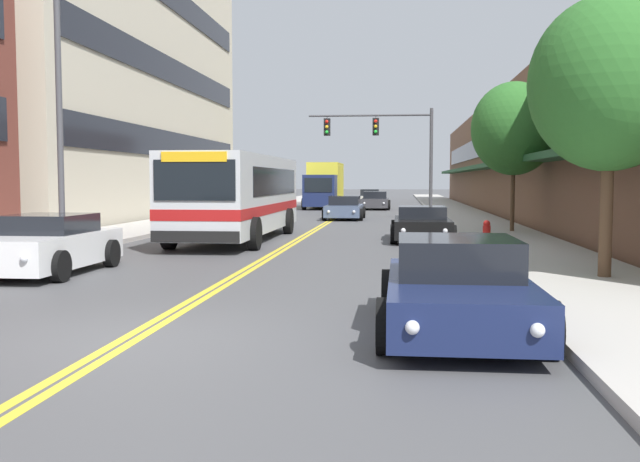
% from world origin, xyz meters
% --- Properties ---
extents(ground_plane, '(240.00, 240.00, 0.00)m').
position_xyz_m(ground_plane, '(0.00, 37.00, 0.00)').
color(ground_plane, '#4C4C4F').
extents(sidewalk_left, '(3.34, 106.00, 0.15)m').
position_xyz_m(sidewalk_left, '(-7.17, 37.00, 0.08)').
color(sidewalk_left, '#B2ADA5').
rests_on(sidewalk_left, ground_plane).
extents(sidewalk_right, '(3.34, 106.00, 0.15)m').
position_xyz_m(sidewalk_right, '(7.17, 37.00, 0.08)').
color(sidewalk_right, '#B2ADA5').
rests_on(sidewalk_right, ground_plane).
extents(centre_line, '(0.34, 106.00, 0.01)m').
position_xyz_m(centre_line, '(0.00, 37.00, 0.00)').
color(centre_line, yellow).
rests_on(centre_line, ground_plane).
extents(office_tower_left, '(12.08, 28.97, 24.47)m').
position_xyz_m(office_tower_left, '(-15.08, 29.98, 12.23)').
color(office_tower_left, beige).
rests_on(office_tower_left, ground_plane).
extents(storefront_row_right, '(9.10, 68.00, 7.12)m').
position_xyz_m(storefront_row_right, '(13.07, 37.00, 3.56)').
color(storefront_row_right, brown).
rests_on(storefront_row_right, ground_plane).
extents(city_bus, '(2.93, 10.80, 2.92)m').
position_xyz_m(city_bus, '(-2.10, 15.60, 1.66)').
color(city_bus, silver).
rests_on(city_bus, ground_plane).
extents(car_beige_parked_left_near, '(2.17, 4.22, 1.32)m').
position_xyz_m(car_beige_parked_left_near, '(-4.33, 32.83, 0.62)').
color(car_beige_parked_left_near, '#BCAD89').
rests_on(car_beige_parked_left_near, ground_plane).
extents(car_white_parked_left_mid, '(2.19, 4.37, 1.33)m').
position_xyz_m(car_white_parked_left_mid, '(-4.38, 6.13, 0.63)').
color(car_white_parked_left_mid, white).
rests_on(car_white_parked_left_mid, ground_plane).
extents(car_navy_parked_right_foreground, '(2.14, 4.54, 1.30)m').
position_xyz_m(car_navy_parked_right_foreground, '(4.33, 0.86, 0.60)').
color(car_navy_parked_right_foreground, '#19234C').
rests_on(car_navy_parked_right_foreground, ground_plane).
extents(car_black_parked_right_mid, '(2.14, 4.57, 1.19)m').
position_xyz_m(car_black_parked_right_mid, '(4.32, 15.85, 0.57)').
color(car_black_parked_right_mid, black).
rests_on(car_black_parked_right_mid, ground_plane).
extents(car_slate_blue_moving_lead, '(2.11, 4.51, 1.26)m').
position_xyz_m(car_slate_blue_moving_lead, '(0.61, 29.19, 0.58)').
color(car_slate_blue_moving_lead, '#475675').
rests_on(car_slate_blue_moving_lead, ground_plane).
extents(car_dark_grey_moving_second, '(2.18, 4.41, 1.29)m').
position_xyz_m(car_dark_grey_moving_second, '(1.81, 42.34, 0.60)').
color(car_dark_grey_moving_second, '#38383D').
rests_on(car_dark_grey_moving_second, ground_plane).
extents(car_silver_moving_third, '(1.97, 4.33, 1.37)m').
position_xyz_m(car_silver_moving_third, '(1.17, 48.85, 0.63)').
color(car_silver_moving_third, '#B7B7BC').
rests_on(car_silver_moving_third, ground_plane).
extents(box_truck, '(2.59, 7.87, 3.40)m').
position_xyz_m(box_truck, '(-2.02, 44.05, 1.70)').
color(box_truck, '#19234C').
rests_on(box_truck, ground_plane).
extents(traffic_signal_mast, '(6.62, 0.38, 5.90)m').
position_xyz_m(traffic_signal_mast, '(2.85, 29.31, 4.23)').
color(traffic_signal_mast, '#47474C').
rests_on(traffic_signal_mast, ground_plane).
extents(street_lamp_left_near, '(2.07, 0.28, 7.18)m').
position_xyz_m(street_lamp_left_near, '(-5.01, 8.81, 4.30)').
color(street_lamp_left_near, '#47474C').
rests_on(street_lamp_left_near, ground_plane).
extents(street_tree_right_near, '(3.18, 3.18, 5.61)m').
position_xyz_m(street_tree_right_near, '(7.66, 5.78, 4.01)').
color(street_tree_right_near, brown).
rests_on(street_tree_right_near, sidewalk_right).
extents(street_tree_right_mid, '(3.21, 3.21, 5.67)m').
position_xyz_m(street_tree_right_mid, '(7.83, 18.79, 4.05)').
color(street_tree_right_mid, brown).
rests_on(street_tree_right_mid, sidewalk_right).
extents(fire_hydrant, '(0.29, 0.21, 0.84)m').
position_xyz_m(fire_hydrant, '(5.95, 11.09, 0.57)').
color(fire_hydrant, red).
rests_on(fire_hydrant, sidewalk_right).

